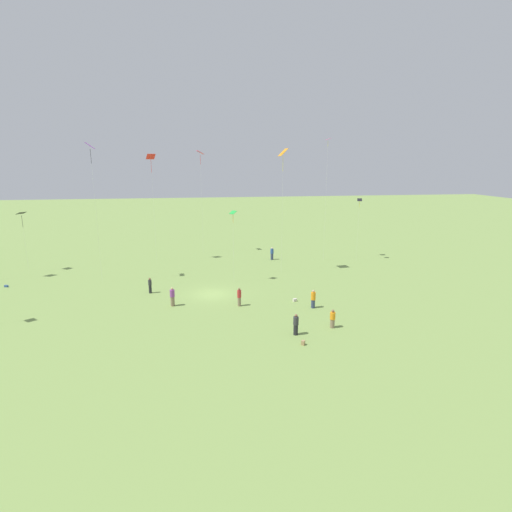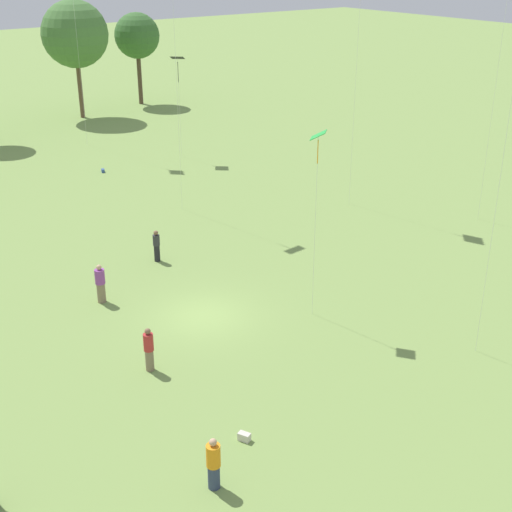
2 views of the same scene
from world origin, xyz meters
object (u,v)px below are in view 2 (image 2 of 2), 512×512
Objects in this scene: kite_2 at (318,145)px; picnic_bag_1 at (103,171)px; person_3 at (149,350)px; person_5 at (100,284)px; person_1 at (157,246)px; person_0 at (214,464)px; picnic_bag_2 at (244,437)px; kite_6 at (178,61)px.

kite_2 is 18.91× the size of picnic_bag_1.
person_3 is at bearing -111.43° from picnic_bag_1.
person_5 is at bearing 107.37° from person_3.
person_5 is 0.23× the size of kite_2.
picnic_bag_1 is (4.57, 16.25, -0.74)m from person_1.
person_0 is 34.22m from picnic_bag_1.
person_3 is 0.22× the size of kite_2.
picnic_bag_2 is (-4.89, -14.69, -0.71)m from person_1.
person_5 is 20.85m from picnic_bag_1.
person_0 is 13.64m from person_5.
person_3 is at bearing 53.72° from person_5.
person_5 is at bearing 164.27° from person_0.
kite_2 is 17.62× the size of picnic_bag_2.
person_1 is 20.91m from kite_6.
person_1 is 0.22× the size of kite_6.
person_1 is 0.20× the size of kite_2.
person_0 is 4.11× the size of picnic_bag_1.
kite_2 is 26.69m from picnic_bag_1.
person_5 is (0.99, 6.43, 0.01)m from person_3.
kite_6 is at bearing 82.85° from person_3.
person_3 is 3.89× the size of picnic_bag_2.
person_1 is at bearing -71.14° from kite_2.
kite_2 is at bearing 157.15° from kite_6.
person_5 is 25.39m from kite_6.
picnic_bag_1 is at bearing -1.78° from person_1.
picnic_bag_2 is (0.45, -5.68, -0.78)m from person_3.
person_1 is 5.06m from person_5.
person_0 is at bearing 170.43° from person_1.
kite_6 is 16.19× the size of picnic_bag_2.
kite_2 reaches higher than picnic_bag_2.
person_5 is at bearing -40.88° from kite_2.
person_0 is at bearing 51.55° from person_5.
kite_6 is at bearing -157.11° from person_5.
person_5 reaches higher than person_1.
picnic_bag_2 is (-9.46, -30.94, 0.03)m from picnic_bag_1.
kite_6 reaches higher than person_5.
kite_6 is 9.83m from picnic_bag_1.
kite_6 reaches higher than picnic_bag_2.
person_1 is 10.47m from person_3.
kite_6 is at bearing 1.05° from picnic_bag_1.
picnic_bag_1 is (9.91, 25.26, -0.80)m from person_3.
person_1 is (6.94, 15.97, -0.04)m from person_0.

